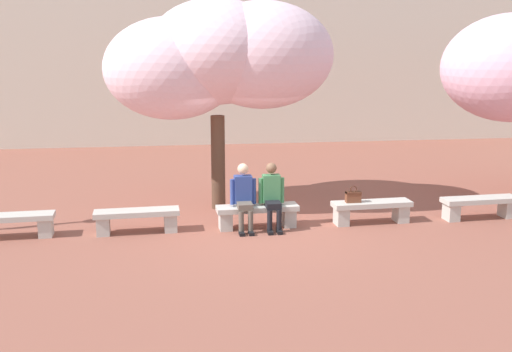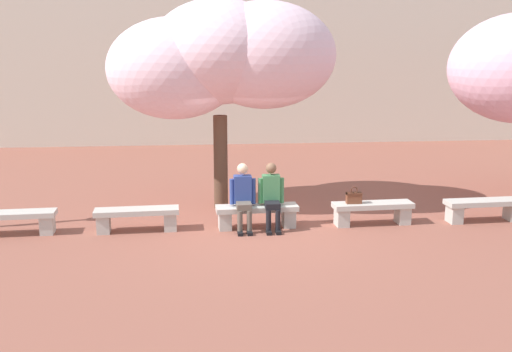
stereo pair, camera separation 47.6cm
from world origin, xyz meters
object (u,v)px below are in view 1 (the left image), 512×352
at_px(stone_bench_east_end, 480,205).
at_px(handbag, 353,196).
at_px(person_seated_right, 272,193).
at_px(stone_bench_near_west, 137,218).
at_px(stone_bench_center, 257,213).
at_px(stone_bench_west_end, 10,223).
at_px(stone_bench_near_east, 372,209).
at_px(cherry_tree_main, 218,58).
at_px(person_seated_left, 244,194).

relative_size(stone_bench_east_end, handbag, 4.78).
relative_size(stone_bench_east_end, person_seated_right, 1.26).
bearing_deg(handbag, stone_bench_near_west, 179.86).
height_order(stone_bench_center, stone_bench_east_end, same).
xyz_separation_m(stone_bench_west_end, stone_bench_near_east, (6.97, 0.00, 0.00)).
height_order(stone_bench_east_end, cherry_tree_main, cherry_tree_main).
bearing_deg(stone_bench_west_end, stone_bench_near_west, 0.00).
relative_size(stone_bench_near_west, stone_bench_east_end, 1.00).
bearing_deg(stone_bench_near_west, person_seated_right, -1.18).
xyz_separation_m(stone_bench_near_west, stone_bench_center, (2.32, 0.00, 0.00)).
bearing_deg(stone_bench_near_east, handbag, -178.48).
height_order(handbag, cherry_tree_main, cherry_tree_main).
xyz_separation_m(stone_bench_west_end, person_seated_left, (4.37, -0.05, 0.40)).
distance_m(stone_bench_near_east, handbag, 0.49).
height_order(stone_bench_center, cherry_tree_main, cherry_tree_main).
height_order(stone_bench_near_west, handbag, handbag).
relative_size(stone_bench_center, person_seated_left, 1.26).
relative_size(stone_bench_near_east, cherry_tree_main, 0.34).
bearing_deg(person_seated_left, cherry_tree_main, 102.76).
bearing_deg(cherry_tree_main, person_seated_left, -77.24).
relative_size(person_seated_right, handbag, 3.81).
bearing_deg(person_seated_left, stone_bench_near_east, 1.18).
xyz_separation_m(person_seated_left, cherry_tree_main, (-0.34, 1.52, 2.56)).
xyz_separation_m(person_seated_right, cherry_tree_main, (-0.90, 1.52, 2.56)).
height_order(stone_bench_center, stone_bench_near_east, same).
xyz_separation_m(stone_bench_center, stone_bench_near_east, (2.32, 0.00, 0.00)).
relative_size(stone_bench_near_west, cherry_tree_main, 0.34).
bearing_deg(stone_bench_west_end, stone_bench_near_east, 0.00).
distance_m(stone_bench_near_west, cherry_tree_main, 3.71).
relative_size(stone_bench_west_end, stone_bench_near_west, 1.00).
bearing_deg(stone_bench_near_east, person_seated_right, -178.50).
xyz_separation_m(stone_bench_east_end, handbag, (-2.72, -0.01, 0.28)).
relative_size(stone_bench_west_end, stone_bench_east_end, 1.00).
height_order(stone_bench_east_end, person_seated_left, person_seated_left).
bearing_deg(stone_bench_west_end, stone_bench_center, 0.00).
bearing_deg(person_seated_left, stone_bench_near_west, 178.50).
relative_size(stone_bench_near_west, stone_bench_near_east, 1.00).
distance_m(stone_bench_near_west, stone_bench_east_end, 6.97).
xyz_separation_m(stone_bench_east_end, cherry_tree_main, (-5.27, 1.46, 2.96)).
relative_size(stone_bench_near_east, person_seated_right, 1.26).
relative_size(person_seated_left, handbag, 3.81).
distance_m(stone_bench_east_end, person_seated_left, 4.94).
xyz_separation_m(stone_bench_west_end, handbag, (6.57, -0.01, 0.28)).
height_order(stone_bench_west_end, person_seated_right, person_seated_right).
xyz_separation_m(stone_bench_east_end, person_seated_left, (-4.92, -0.05, 0.40)).
xyz_separation_m(stone_bench_west_end, stone_bench_near_west, (2.32, 0.00, 0.00)).
relative_size(person_seated_left, cherry_tree_main, 0.27).
xyz_separation_m(stone_bench_near_west, stone_bench_near_east, (4.65, 0.00, 0.00)).
distance_m(person_seated_right, handbag, 1.65).
distance_m(stone_bench_near_west, person_seated_left, 2.09).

